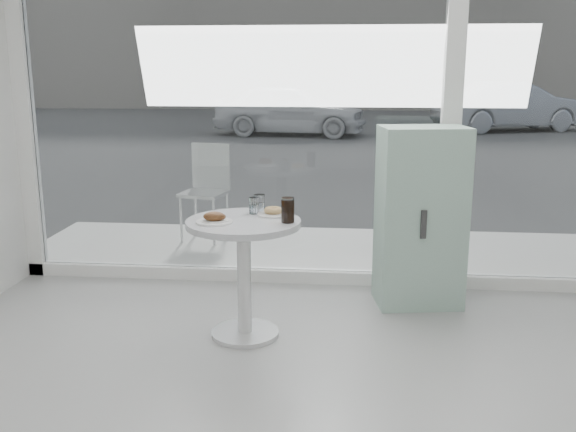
# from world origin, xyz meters

# --- Properties ---
(storefront) EXTENTS (5.00, 0.14, 3.00)m
(storefront) POSITION_xyz_m (0.07, 3.00, 1.71)
(storefront) COLOR white
(storefront) RESTS_ON ground
(main_table) EXTENTS (0.72, 0.72, 0.77)m
(main_table) POSITION_xyz_m (-0.50, 1.90, 0.55)
(main_table) COLOR silver
(main_table) RESTS_ON ground
(patio_deck) EXTENTS (5.60, 1.60, 0.05)m
(patio_deck) POSITION_xyz_m (0.00, 3.80, 0.03)
(patio_deck) COLOR silver
(patio_deck) RESTS_ON ground
(street) EXTENTS (40.00, 24.00, 0.00)m
(street) POSITION_xyz_m (0.00, 16.00, -0.00)
(street) COLOR #3A3A3A
(street) RESTS_ON ground
(far_building) EXTENTS (40.00, 2.00, 8.00)m
(far_building) POSITION_xyz_m (0.00, 25.00, 4.00)
(far_building) COLOR gray
(far_building) RESTS_ON ground
(mint_cabinet) EXTENTS (0.65, 0.49, 1.30)m
(mint_cabinet) POSITION_xyz_m (0.67, 2.61, 0.65)
(mint_cabinet) COLOR #8AB09E
(mint_cabinet) RESTS_ON ground
(patio_chair) EXTENTS (0.47, 0.47, 0.92)m
(patio_chair) POSITION_xyz_m (-1.23, 4.10, 0.57)
(patio_chair) COLOR silver
(patio_chair) RESTS_ON patio_deck
(car_white) EXTENTS (3.94, 1.99, 1.29)m
(car_white) POSITION_xyz_m (-1.39, 14.30, 0.64)
(car_white) COLOR silver
(car_white) RESTS_ON street
(car_silver) EXTENTS (4.22, 2.62, 1.31)m
(car_silver) POSITION_xyz_m (4.37, 15.96, 0.66)
(car_silver) COLOR #979A9E
(car_silver) RESTS_ON street
(plate_fritter) EXTENTS (0.23, 0.23, 0.07)m
(plate_fritter) POSITION_xyz_m (-0.66, 1.82, 0.80)
(plate_fritter) COLOR white
(plate_fritter) RESTS_ON main_table
(plate_donut) EXTENTS (0.20, 0.20, 0.05)m
(plate_donut) POSITION_xyz_m (-0.33, 2.05, 0.79)
(plate_donut) COLOR white
(plate_donut) RESTS_ON main_table
(water_tumbler_a) EXTENTS (0.07, 0.07, 0.11)m
(water_tumbler_a) POSITION_xyz_m (-0.46, 2.09, 0.82)
(water_tumbler_a) COLOR white
(water_tumbler_a) RESTS_ON main_table
(water_tumbler_b) EXTENTS (0.07, 0.07, 0.12)m
(water_tumbler_b) POSITION_xyz_m (-0.43, 2.13, 0.82)
(water_tumbler_b) COLOR white
(water_tumbler_b) RESTS_ON main_table
(cola_glass) EXTENTS (0.08, 0.08, 0.15)m
(cola_glass) POSITION_xyz_m (-0.22, 1.87, 0.84)
(cola_glass) COLOR white
(cola_glass) RESTS_ON main_table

